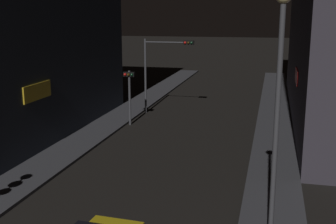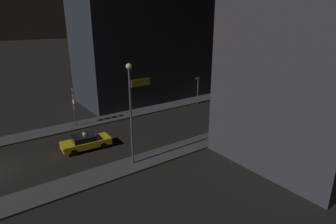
# 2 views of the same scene
# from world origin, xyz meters

# --- Properties ---
(sidewalk_left) EXTENTS (2.49, 57.93, 0.15)m
(sidewalk_left) POSITION_xyz_m (-5.77, 26.97, 0.08)
(sidewalk_left) COLOR #424247
(sidewalk_left) RESTS_ON ground_plane
(sidewalk_right) EXTENTS (2.49, 57.93, 0.15)m
(sidewalk_right) POSITION_xyz_m (5.77, 26.97, 0.08)
(sidewalk_right) COLOR #424247
(sidewalk_right) RESTS_ON ground_plane
(building_facade_left) EXTENTS (9.60, 19.95, 20.06)m
(building_facade_left) POSITION_xyz_m (-11.78, 21.96, 10.03)
(building_facade_left) COLOR #282D38
(building_facade_left) RESTS_ON ground_plane
(taxi) EXTENTS (2.06, 4.55, 1.62)m
(taxi) POSITION_xyz_m (0.52, 7.57, 0.74)
(taxi) COLOR yellow
(taxi) RESTS_ON ground_plane
(traffic_light_overhead) EXTENTS (3.93, 0.42, 5.90)m
(traffic_light_overhead) POSITION_xyz_m (-2.89, 29.57, 4.20)
(traffic_light_overhead) COLOR #47474C
(traffic_light_overhead) RESTS_ON ground_plane
(traffic_light_left_kerb) EXTENTS (0.80, 0.42, 3.90)m
(traffic_light_left_kerb) POSITION_xyz_m (-4.28, 25.60, 2.78)
(traffic_light_left_kerb) COLOR #47474C
(traffic_light_left_kerb) RESTS_ON ground_plane
(sign_pole_left) EXTENTS (0.58, 0.10, 4.36)m
(sign_pole_left) POSITION_xyz_m (-5.67, 8.68, 2.72)
(sign_pole_left) COLOR #47474C
(sign_pole_left) RESTS_ON sidewalk_left
(street_lamp_near_block) EXTENTS (0.46, 0.46, 8.33)m
(street_lamp_near_block) POSITION_xyz_m (5.67, 9.72, 5.47)
(street_lamp_near_block) COLOR #47474C
(street_lamp_near_block) RESTS_ON sidewalk_right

